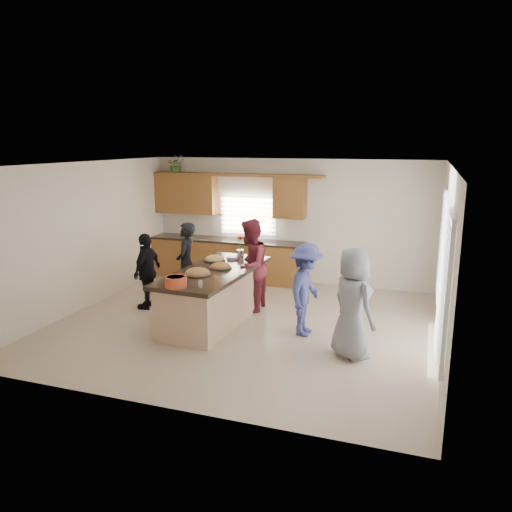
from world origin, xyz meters
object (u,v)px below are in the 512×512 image
at_px(island, 215,297).
at_px(woman_left_front, 147,271).
at_px(salad_bowl, 176,281).
at_px(woman_left_back, 186,264).
at_px(woman_right_back, 306,290).
at_px(woman_right_front, 353,303).
at_px(woman_left_mid, 250,266).

xyz_separation_m(island, woman_left_front, (-1.52, 0.26, 0.28)).
bearing_deg(salad_bowl, woman_left_back, 112.54).
xyz_separation_m(woman_right_back, woman_right_front, (0.86, -0.66, 0.06)).
relative_size(woman_left_back, woman_left_front, 1.11).
relative_size(island, woman_left_mid, 1.56).
xyz_separation_m(salad_bowl, woman_right_front, (2.68, 0.41, -0.20)).
height_order(woman_left_mid, woman_left_front, woman_left_mid).
distance_m(woman_left_mid, woman_right_back, 1.52).
bearing_deg(woman_right_front, woman_right_back, 7.90).
bearing_deg(woman_left_front, island, 79.85).
bearing_deg(salad_bowl, woman_right_back, 30.33).
bearing_deg(island, woman_left_mid, 63.25).
bearing_deg(salad_bowl, woman_left_mid, 73.80).
relative_size(island, woman_left_front, 1.87).
xyz_separation_m(salad_bowl, woman_left_back, (-0.79, 1.90, -0.22)).
relative_size(salad_bowl, woman_right_front, 0.20).
relative_size(woman_left_back, woman_right_back, 1.05).
height_order(island, woman_right_front, woman_right_front).
distance_m(island, woman_left_back, 1.24).
xyz_separation_m(woman_left_back, woman_right_back, (2.62, -0.83, -0.04)).
distance_m(woman_left_front, woman_right_back, 3.23).
distance_m(woman_left_front, woman_right_front, 4.19).
relative_size(salad_bowl, woman_left_front, 0.23).
distance_m(island, woman_right_back, 1.73).
bearing_deg(woman_left_back, salad_bowl, 11.57).
xyz_separation_m(salad_bowl, woman_left_mid, (0.55, 1.89, -0.16)).
relative_size(woman_left_back, woman_left_mid, 0.92).
relative_size(island, salad_bowl, 8.07).
bearing_deg(woman_left_back, woman_left_front, -62.13).
bearing_deg(salad_bowl, island, 83.36).
xyz_separation_m(woman_left_mid, woman_right_back, (1.28, -0.82, -0.11)).
relative_size(island, woman_right_front, 1.64).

